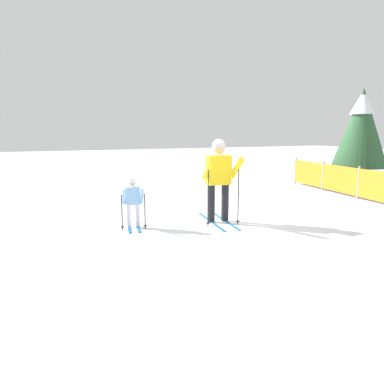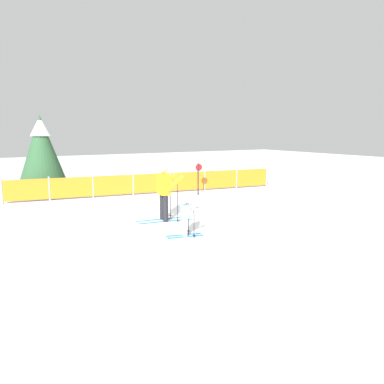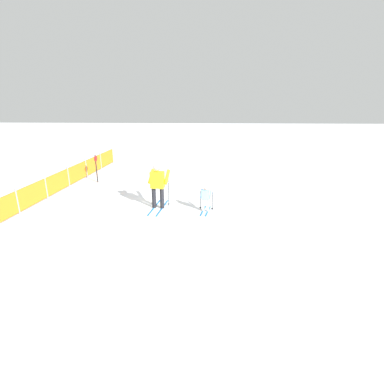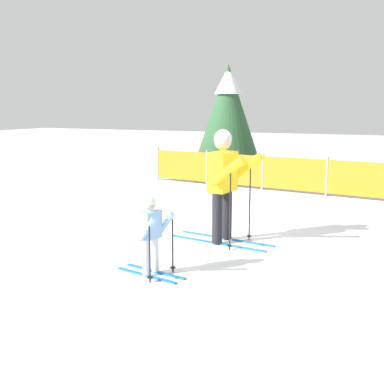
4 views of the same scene
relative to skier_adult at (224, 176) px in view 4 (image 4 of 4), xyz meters
The scene contains 5 objects.
ground_plane 1.05m from the skier_adult, 71.13° to the left, with size 60.00×60.00×0.00m, color white.
skier_adult is the anchor object (origin of this frame).
skier_child 1.79m from the skier_adult, 99.55° to the right, with size 0.93×0.49×0.97m.
safety_fence 4.70m from the skier_adult, 70.15° to the left, with size 10.97×1.54×0.90m.
conifer_far 6.84m from the skier_adult, 109.71° to the left, with size 1.72×1.72×3.19m.
Camera 4 is at (2.35, -6.86, 2.00)m, focal length 45.00 mm.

